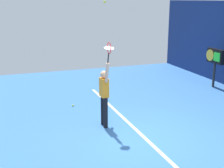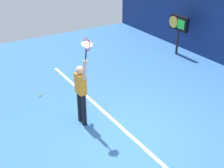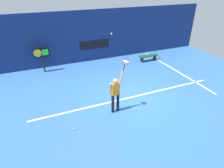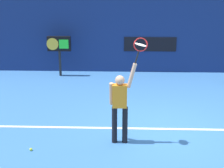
{
  "view_description": "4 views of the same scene",
  "coord_description": "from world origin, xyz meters",
  "px_view_note": "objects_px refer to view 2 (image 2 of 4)",
  "views": [
    {
      "loc": [
        7.11,
        -3.48,
        3.67
      ],
      "look_at": [
        -1.36,
        -0.45,
        1.23
      ],
      "focal_mm": 50.44,
      "sensor_mm": 36.0,
      "label": 1
    },
    {
      "loc": [
        5.13,
        -3.72,
        4.73
      ],
      "look_at": [
        -0.85,
        -0.01,
        1.14
      ],
      "focal_mm": 48.33,
      "sensor_mm": 36.0,
      "label": 2
    },
    {
      "loc": [
        -4.15,
        -7.39,
        5.4
      ],
      "look_at": [
        -1.04,
        0.0,
        1.02
      ],
      "focal_mm": 31.01,
      "sensor_mm": 36.0,
      "label": 3
    },
    {
      "loc": [
        -1.12,
        -7.85,
        3.73
      ],
      "look_at": [
        -1.39,
        -0.43,
        1.38
      ],
      "focal_mm": 51.94,
      "sensor_mm": 36.0,
      "label": 4
    }
  ],
  "objects_px": {
    "spare_ball": "(40,95)",
    "tennis_player": "(81,90)",
    "scoreboard_clock": "(179,25)",
    "tennis_racket": "(87,46)"
  },
  "relations": [
    {
      "from": "spare_ball",
      "to": "tennis_player",
      "type": "bearing_deg",
      "value": 13.61
    },
    {
      "from": "scoreboard_clock",
      "to": "spare_ball",
      "type": "bearing_deg",
      "value": -85.46
    },
    {
      "from": "tennis_racket",
      "to": "spare_ball",
      "type": "distance_m",
      "value": 3.45
    },
    {
      "from": "tennis_racket",
      "to": "spare_ball",
      "type": "relative_size",
      "value": 9.21
    },
    {
      "from": "tennis_player",
      "to": "tennis_racket",
      "type": "height_order",
      "value": "tennis_racket"
    },
    {
      "from": "scoreboard_clock",
      "to": "spare_ball",
      "type": "distance_m",
      "value": 6.41
    },
    {
      "from": "tennis_racket",
      "to": "scoreboard_clock",
      "type": "bearing_deg",
      "value": 117.3
    },
    {
      "from": "scoreboard_clock",
      "to": "spare_ball",
      "type": "height_order",
      "value": "scoreboard_clock"
    },
    {
      "from": "tennis_player",
      "to": "tennis_racket",
      "type": "relative_size",
      "value": 3.17
    },
    {
      "from": "tennis_player",
      "to": "tennis_racket",
      "type": "xyz_separation_m",
      "value": [
        0.44,
        -0.0,
        1.36
      ]
    }
  ]
}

